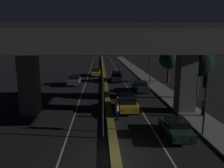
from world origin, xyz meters
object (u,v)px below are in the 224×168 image
at_px(car_taxi_yellow_second, 127,102).
at_px(pedestrian_on_sidewalk, 203,107).
at_px(car_taxi_yellow_second_oncoming, 96,72).
at_px(motorcycle_blue_filtering_near, 117,112).
at_px(street_lamp, 148,57).
at_px(traffic_light_right_of_median, 205,93).
at_px(car_grey_lead_oncoming, 74,80).
at_px(car_dark_blue_fourth, 116,76).
at_px(traffic_light_left_of_median, 102,96).
at_px(car_dark_green_lead, 176,127).
at_px(car_dark_green_third, 140,86).

bearing_deg(car_taxi_yellow_second, pedestrian_on_sidewalk, -109.23).
bearing_deg(car_taxi_yellow_second_oncoming, motorcycle_blue_filtering_near, 6.35).
bearing_deg(car_taxi_yellow_second, street_lamp, -20.47).
distance_m(traffic_light_right_of_median, car_grey_lead_oncoming, 24.27).
distance_m(street_lamp, motorcycle_blue_filtering_near, 17.68).
xyz_separation_m(car_taxi_yellow_second, car_dark_blue_fourth, (0.13, 17.45, 0.04)).
height_order(street_lamp, car_dark_blue_fourth, street_lamp).
distance_m(street_lamp, car_dark_blue_fourth, 7.38).
xyz_separation_m(traffic_light_left_of_median, car_dark_green_lead, (5.61, 0.02, -2.58)).
distance_m(street_lamp, car_dark_green_third, 6.62).
height_order(street_lamp, car_taxi_yellow_second, street_lamp).
bearing_deg(pedestrian_on_sidewalk, car_taxi_yellow_second_oncoming, 111.75).
relative_size(car_dark_blue_fourth, motorcycle_blue_filtering_near, 2.51).
bearing_deg(car_dark_blue_fourth, car_dark_green_lead, -174.04).
height_order(street_lamp, car_grey_lead_oncoming, street_lamp).
bearing_deg(car_dark_green_third, car_dark_blue_fourth, 16.60).
relative_size(car_dark_blue_fourth, car_taxi_yellow_second_oncoming, 1.01).
height_order(street_lamp, pedestrian_on_sidewalk, street_lamp).
distance_m(street_lamp, car_dark_green_lead, 20.78).
distance_m(car_taxi_yellow_second, car_dark_green_third, 9.34).
relative_size(traffic_light_right_of_median, car_dark_green_third, 1.13).
xyz_separation_m(car_dark_green_lead, car_dark_blue_fourth, (-2.84, 24.04, 0.20)).
relative_size(traffic_light_right_of_median, street_lamp, 0.62).
bearing_deg(car_dark_green_lead, car_dark_blue_fourth, 8.21).
bearing_deg(car_taxi_yellow_second_oncoming, pedestrian_on_sidewalk, 22.92).
bearing_deg(traffic_light_right_of_median, motorcycle_blue_filtering_near, 145.38).
height_order(traffic_light_right_of_median, car_dark_blue_fourth, traffic_light_right_of_median).
bearing_deg(car_dark_blue_fourth, car_taxi_yellow_second, 178.79).
bearing_deg(car_taxi_yellow_second, car_grey_lead_oncoming, 26.92).
bearing_deg(street_lamp, car_dark_blue_fourth, 143.22).
relative_size(traffic_light_left_of_median, car_dark_blue_fourth, 0.99).
bearing_deg(traffic_light_right_of_median, car_dark_green_third, 97.27).
relative_size(car_dark_green_lead, car_dark_green_third, 0.96).
xyz_separation_m(car_taxi_yellow_second, pedestrian_on_sidewalk, (7.05, -2.50, 0.16)).
distance_m(traffic_light_left_of_median, traffic_light_right_of_median, 7.69).
height_order(car_dark_green_lead, motorcycle_blue_filtering_near, motorcycle_blue_filtering_near).
height_order(traffic_light_right_of_median, street_lamp, street_lamp).
distance_m(car_grey_lead_oncoming, pedestrian_on_sidewalk, 21.93).
bearing_deg(car_dark_green_lead, motorcycle_blue_filtering_near, 45.72).
xyz_separation_m(car_dark_green_third, car_taxi_yellow_second_oncoming, (-6.72, 15.46, 0.01)).
height_order(street_lamp, motorcycle_blue_filtering_near, street_lamp).
relative_size(car_taxi_yellow_second, pedestrian_on_sidewalk, 2.55).
bearing_deg(car_taxi_yellow_second_oncoming, car_taxi_yellow_second, 9.70).
distance_m(car_dark_green_third, motorcycle_blue_filtering_near, 11.91).
relative_size(traffic_light_left_of_median, street_lamp, 0.61).
height_order(car_dark_blue_fourth, car_grey_lead_oncoming, car_dark_blue_fourth).
bearing_deg(traffic_light_left_of_median, car_dark_green_lead, 0.18).
xyz_separation_m(car_dark_green_lead, car_dark_green_third, (0.11, 15.41, 0.06)).
bearing_deg(car_grey_lead_oncoming, street_lamp, 87.62).
distance_m(car_dark_green_lead, car_taxi_yellow_second, 7.23).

